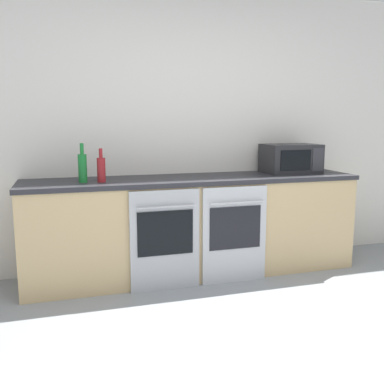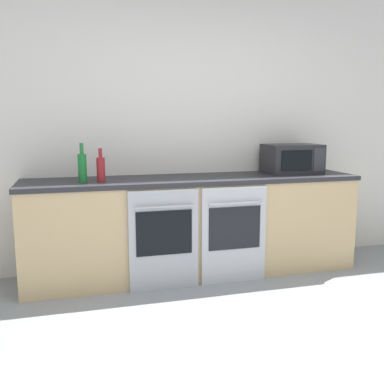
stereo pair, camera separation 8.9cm
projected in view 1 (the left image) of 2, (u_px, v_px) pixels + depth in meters
name	position (u px, v px, depth m)	size (l,w,h in m)	color
wall_back	(184.00, 130.00, 4.05)	(10.00, 0.06, 2.60)	silver
counter_back	(194.00, 225.00, 3.88)	(2.99, 0.63, 0.89)	tan
oven_left	(165.00, 240.00, 3.48)	(0.58, 0.06, 0.83)	#A8AAAF
oven_right	(234.00, 234.00, 3.65)	(0.58, 0.06, 0.83)	#B7BABF
microwave	(291.00, 159.00, 4.12)	(0.52, 0.36, 0.28)	#232326
bottle_red	(101.00, 169.00, 3.48)	(0.07, 0.07, 0.28)	maroon
bottle_green	(83.00, 167.00, 3.46)	(0.07, 0.07, 0.32)	#19722D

